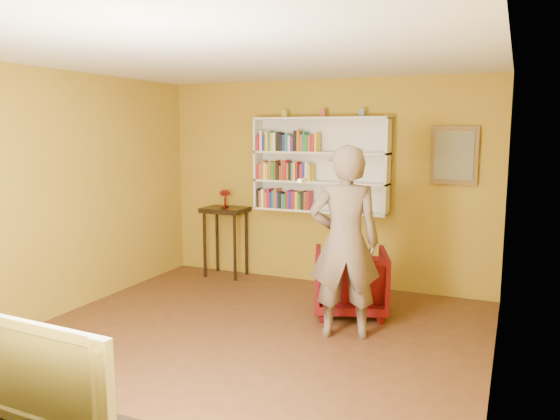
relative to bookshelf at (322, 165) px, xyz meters
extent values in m
cube|color=#4B2B18|center=(0.00, -2.41, -1.65)|extent=(5.30, 5.80, 0.12)
cube|color=olive|center=(0.00, 0.11, -0.24)|extent=(5.30, 0.04, 2.70)
cube|color=olive|center=(-2.27, -2.41, -0.24)|extent=(0.04, 5.80, 2.70)
cube|color=olive|center=(2.27, -2.41, -0.24)|extent=(0.04, 5.80, 2.70)
cube|color=white|center=(0.00, -2.41, 1.14)|extent=(5.30, 5.80, 0.06)
cube|color=silver|center=(0.00, 0.07, 0.01)|extent=(1.80, 0.03, 1.20)
cube|color=silver|center=(-0.89, -0.06, 0.01)|extent=(0.03, 0.28, 1.20)
cube|color=silver|center=(0.89, -0.06, 0.01)|extent=(0.03, 0.28, 1.20)
cube|color=silver|center=(0.00, -0.06, -0.59)|extent=(1.80, 0.28, 0.03)
cube|color=silver|center=(0.00, -0.06, -0.21)|extent=(1.80, 0.28, 0.03)
cube|color=silver|center=(0.00, -0.06, 0.17)|extent=(1.80, 0.28, 0.03)
cube|color=silver|center=(0.00, -0.06, 0.61)|extent=(1.80, 0.28, 0.03)
cube|color=black|center=(-0.84, -0.11, -0.45)|extent=(0.03, 0.16, 0.25)
cube|color=#AE5C22|center=(-0.81, -0.12, -0.47)|extent=(0.02, 0.14, 0.23)
cube|color=white|center=(-0.78, -0.11, -0.46)|extent=(0.04, 0.17, 0.25)
cube|color=#AE5C22|center=(-0.73, -0.11, -0.48)|extent=(0.04, 0.16, 0.21)
cube|color=maroon|center=(-0.69, -0.11, -0.45)|extent=(0.03, 0.15, 0.25)
cube|color=#202596|center=(-0.65, -0.10, -0.47)|extent=(0.03, 0.17, 0.21)
cube|color=#207878|center=(-0.62, -0.11, -0.46)|extent=(0.03, 0.16, 0.24)
cube|color=#AE5C22|center=(-0.58, -0.10, -0.45)|extent=(0.03, 0.18, 0.26)
cube|color=#202596|center=(-0.55, -0.10, -0.47)|extent=(0.02, 0.17, 0.21)
cube|color=black|center=(-0.52, -0.12, -0.47)|extent=(0.04, 0.14, 0.21)
cube|color=#207878|center=(-0.48, -0.10, -0.48)|extent=(0.03, 0.18, 0.20)
cube|color=#1D8332|center=(-0.45, -0.10, -0.48)|extent=(0.03, 0.17, 0.20)
cube|color=maroon|center=(-0.41, -0.10, -0.46)|extent=(0.03, 0.18, 0.24)
cube|color=#202596|center=(-0.37, -0.11, -0.46)|extent=(0.04, 0.17, 0.24)
cube|color=maroon|center=(-0.33, -0.12, -0.46)|extent=(0.04, 0.15, 0.24)
cube|color=gold|center=(-0.28, -0.10, -0.46)|extent=(0.04, 0.17, 0.23)
cube|color=#1D8332|center=(-0.24, -0.10, -0.48)|extent=(0.03, 0.19, 0.21)
cube|color=black|center=(-0.20, -0.10, -0.46)|extent=(0.04, 0.18, 0.24)
cube|color=brown|center=(-0.16, -0.12, -0.46)|extent=(0.04, 0.15, 0.23)
cube|color=maroon|center=(-0.13, -0.10, -0.46)|extent=(0.03, 0.17, 0.25)
cube|color=maroon|center=(-0.84, -0.12, -0.10)|extent=(0.03, 0.15, 0.20)
cube|color=#AE5C22|center=(-0.81, -0.10, -0.10)|extent=(0.03, 0.18, 0.20)
cube|color=#AE5C22|center=(-0.78, -0.11, -0.07)|extent=(0.03, 0.16, 0.25)
cube|color=white|center=(-0.74, -0.12, -0.08)|extent=(0.03, 0.14, 0.23)
cube|color=gold|center=(-0.71, -0.11, -0.10)|extent=(0.03, 0.17, 0.21)
cube|color=#AE5C22|center=(-0.67, -0.12, -0.08)|extent=(0.04, 0.14, 0.24)
cube|color=#1D8332|center=(-0.62, -0.10, -0.08)|extent=(0.04, 0.18, 0.23)
cube|color=brown|center=(-0.59, -0.11, -0.07)|extent=(0.02, 0.16, 0.26)
cube|color=black|center=(-0.55, -0.10, -0.10)|extent=(0.04, 0.17, 0.21)
cube|color=brown|center=(-0.51, -0.11, -0.10)|extent=(0.03, 0.16, 0.19)
cube|color=brown|center=(-0.48, -0.12, -0.07)|extent=(0.03, 0.14, 0.26)
cube|color=maroon|center=(-0.45, -0.10, -0.07)|extent=(0.04, 0.17, 0.26)
cube|color=#AE5C22|center=(-0.41, -0.11, -0.09)|extent=(0.03, 0.15, 0.23)
cube|color=black|center=(-0.38, -0.12, -0.08)|extent=(0.02, 0.14, 0.24)
cube|color=#207878|center=(-0.35, -0.10, -0.08)|extent=(0.02, 0.18, 0.23)
cube|color=gold|center=(-0.32, -0.11, -0.08)|extent=(0.03, 0.16, 0.24)
cube|color=maroon|center=(-0.28, -0.11, -0.08)|extent=(0.02, 0.17, 0.24)
cube|color=black|center=(-0.25, -0.10, -0.10)|extent=(0.02, 0.17, 0.21)
cube|color=maroon|center=(-0.22, -0.11, -0.09)|extent=(0.04, 0.15, 0.22)
cube|color=#202596|center=(-0.18, -0.10, -0.08)|extent=(0.03, 0.18, 0.24)
cube|color=white|center=(-0.15, -0.11, -0.08)|extent=(0.04, 0.16, 0.24)
cube|color=gold|center=(-0.11, -0.09, -0.09)|extent=(0.03, 0.19, 0.21)
cube|color=maroon|center=(-0.84, -0.11, 0.28)|extent=(0.04, 0.16, 0.20)
cube|color=white|center=(-0.79, -0.12, 0.31)|extent=(0.03, 0.14, 0.26)
cube|color=#202596|center=(-0.76, -0.11, 0.29)|extent=(0.03, 0.15, 0.21)
cube|color=gold|center=(-0.71, -0.10, 0.31)|extent=(0.04, 0.18, 0.26)
cube|color=#207878|center=(-0.67, -0.11, 0.31)|extent=(0.02, 0.15, 0.26)
cube|color=gold|center=(-0.64, -0.12, 0.30)|extent=(0.03, 0.14, 0.24)
cube|color=white|center=(-0.60, -0.10, 0.30)|extent=(0.04, 0.19, 0.24)
cube|color=black|center=(-0.57, -0.11, 0.31)|extent=(0.03, 0.16, 0.25)
cube|color=black|center=(-0.54, -0.10, 0.30)|extent=(0.02, 0.18, 0.24)
cube|color=black|center=(-0.51, -0.11, 0.29)|extent=(0.03, 0.15, 0.22)
cube|color=#202596|center=(-0.47, -0.11, 0.29)|extent=(0.04, 0.17, 0.21)
cube|color=#207878|center=(-0.43, -0.10, 0.29)|extent=(0.04, 0.18, 0.22)
cube|color=white|center=(-0.39, -0.11, 0.28)|extent=(0.03, 0.17, 0.21)
cube|color=#5F287A|center=(-0.35, -0.11, 0.28)|extent=(0.03, 0.17, 0.19)
cube|color=black|center=(-0.31, -0.12, 0.31)|extent=(0.04, 0.15, 0.27)
cube|color=#AE5C22|center=(-0.26, -0.12, 0.31)|extent=(0.04, 0.15, 0.27)
cube|color=#AE5C22|center=(-0.22, -0.12, 0.29)|extent=(0.03, 0.15, 0.22)
cube|color=#207878|center=(-0.19, -0.10, 0.31)|extent=(0.02, 0.18, 0.26)
cube|color=#1D8332|center=(-0.15, -0.10, 0.29)|extent=(0.04, 0.18, 0.21)
cube|color=#AE5C22|center=(-0.11, -0.10, 0.28)|extent=(0.04, 0.17, 0.21)
cube|color=maroon|center=(-0.07, -0.10, 0.28)|extent=(0.04, 0.18, 0.21)
cube|color=gold|center=(-0.02, -0.11, 0.30)|extent=(0.03, 0.16, 0.25)
cube|color=#A6952F|center=(-0.50, -0.06, 0.67)|extent=(0.07, 0.07, 0.09)
cube|color=#984032|center=(0.03, -0.06, 0.67)|extent=(0.07, 0.07, 0.10)
cube|color=slate|center=(0.54, -0.06, 0.67)|extent=(0.07, 0.07, 0.09)
cube|color=brown|center=(1.65, 0.06, 0.16)|extent=(0.55, 0.04, 0.70)
cube|color=gray|center=(1.65, 0.03, 0.16)|extent=(0.45, 0.02, 0.58)
cylinder|color=black|center=(-1.60, -0.33, -1.14)|extent=(0.04, 0.04, 0.91)
cylinder|color=black|center=(-1.12, -0.33, -1.14)|extent=(0.04, 0.04, 0.91)
cylinder|color=black|center=(-1.60, 0.01, -1.14)|extent=(0.04, 0.04, 0.91)
cylinder|color=black|center=(-1.12, 0.01, -1.14)|extent=(0.04, 0.04, 0.91)
cube|color=black|center=(-1.36, -0.16, -0.65)|extent=(0.60, 0.46, 0.07)
cylinder|color=maroon|center=(-1.36, -0.16, -0.61)|extent=(0.11, 0.11, 0.02)
cylinder|color=maroon|center=(-1.36, -0.16, -0.53)|extent=(0.03, 0.03, 0.14)
ellipsoid|color=maroon|center=(-1.36, -0.16, -0.41)|extent=(0.15, 0.15, 0.10)
cylinder|color=#FFE1AE|center=(-1.29, -0.16, -0.42)|extent=(0.01, 0.01, 0.11)
cylinder|color=#FFE1AE|center=(-1.30, -0.12, -0.42)|extent=(0.01, 0.01, 0.11)
cylinder|color=#FFE1AE|center=(-1.33, -0.09, -0.42)|extent=(0.01, 0.01, 0.11)
cylinder|color=#FFE1AE|center=(-1.37, -0.09, -0.42)|extent=(0.01, 0.01, 0.11)
cylinder|color=#FFE1AE|center=(-1.41, -0.10, -0.42)|extent=(0.01, 0.01, 0.11)
cylinder|color=#FFE1AE|center=(-1.43, -0.14, -0.42)|extent=(0.01, 0.01, 0.11)
cylinder|color=#FFE1AE|center=(-1.43, -0.18, -0.42)|extent=(0.01, 0.01, 0.11)
cylinder|color=#FFE1AE|center=(-1.41, -0.22, -0.42)|extent=(0.01, 0.01, 0.11)
cylinder|color=#FFE1AE|center=(-1.37, -0.23, -0.42)|extent=(0.01, 0.01, 0.11)
cylinder|color=#FFE1AE|center=(-1.33, -0.23, -0.42)|extent=(0.01, 0.01, 0.11)
cylinder|color=#FFE1AE|center=(-1.30, -0.20, -0.42)|extent=(0.01, 0.01, 0.11)
imported|color=#47050D|center=(0.71, -1.00, -1.22)|extent=(1.01, 1.02, 0.74)
imported|color=brown|center=(0.83, -1.69, -0.64)|extent=(0.81, 0.67, 1.91)
cube|color=white|center=(0.49, -1.96, -0.01)|extent=(0.04, 0.15, 0.04)
imported|color=black|center=(0.08, -4.66, -0.84)|extent=(1.04, 0.18, 0.60)
camera|label=1|loc=(2.35, -6.75, 0.47)|focal=35.00mm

